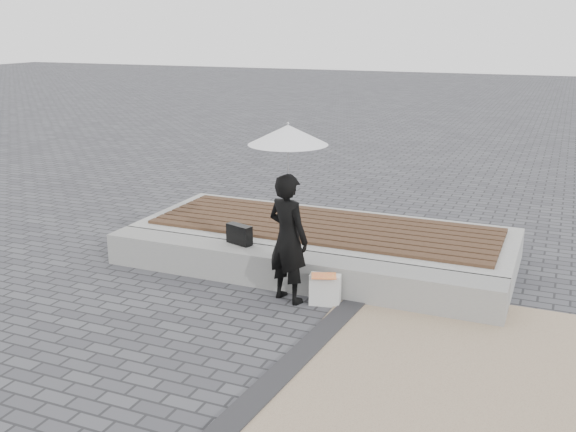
% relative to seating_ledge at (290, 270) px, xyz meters
% --- Properties ---
extents(ground, '(80.00, 80.00, 0.00)m').
position_rel_seating_ledge_xyz_m(ground, '(0.00, -1.60, -0.20)').
color(ground, '#4A4A4E').
rests_on(ground, ground).
extents(edging_band, '(0.61, 5.20, 0.04)m').
position_rel_seating_ledge_xyz_m(edging_band, '(0.75, -2.10, -0.18)').
color(edging_band, '#2A2A2C').
rests_on(edging_band, ground).
extents(seating_ledge, '(5.00, 0.45, 0.40)m').
position_rel_seating_ledge_xyz_m(seating_ledge, '(0.00, 0.00, 0.00)').
color(seating_ledge, gray).
rests_on(seating_ledge, ground).
extents(timber_platform, '(5.00, 2.00, 0.40)m').
position_rel_seating_ledge_xyz_m(timber_platform, '(0.00, 1.20, 0.00)').
color(timber_platform, '#AAAAA5').
rests_on(timber_platform, ground).
extents(timber_decking, '(4.60, 1.60, 0.04)m').
position_rel_seating_ledge_xyz_m(timber_decking, '(0.00, 1.20, 0.22)').
color(timber_decking, '#523724').
rests_on(timber_decking, timber_platform).
extents(woman, '(0.63, 0.52, 1.48)m').
position_rel_seating_ledge_xyz_m(woman, '(0.14, -0.40, 0.54)').
color(woman, black).
rests_on(woman, ground).
extents(parasol, '(0.87, 0.87, 1.11)m').
position_rel_seating_ledge_xyz_m(parasol, '(0.14, -0.40, 1.70)').
color(parasol, '#ADADB2').
rests_on(parasol, ground).
extents(handbag, '(0.37, 0.22, 0.25)m').
position_rel_seating_ledge_xyz_m(handbag, '(-0.74, 0.12, 0.32)').
color(handbag, black).
rests_on(handbag, seating_ledge).
extents(canvas_tote, '(0.36, 0.20, 0.36)m').
position_rel_seating_ledge_xyz_m(canvas_tote, '(0.58, -0.36, -0.02)').
color(canvas_tote, silver).
rests_on(canvas_tote, ground).
extents(magazine, '(0.33, 0.28, 0.01)m').
position_rel_seating_ledge_xyz_m(magazine, '(0.58, -0.41, 0.16)').
color(magazine, red).
rests_on(magazine, canvas_tote).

